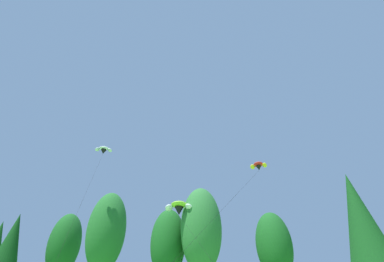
% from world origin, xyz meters
% --- Properties ---
extents(treeline_tree_b, '(4.29, 4.29, 12.22)m').
position_xyz_m(treeline_tree_b, '(-32.83, 41.32, 7.65)').
color(treeline_tree_b, '#472D19').
rests_on(treeline_tree_b, ground_plane).
extents(treeline_tree_c, '(5.27, 5.27, 12.85)m').
position_xyz_m(treeline_tree_c, '(-26.53, 46.10, 7.78)').
color(treeline_tree_c, '#472D19').
rests_on(treeline_tree_c, ground_plane).
extents(treeline_tree_d, '(5.82, 5.82, 14.90)m').
position_xyz_m(treeline_tree_d, '(-16.70, 43.05, 9.03)').
color(treeline_tree_d, '#472D19').
rests_on(treeline_tree_d, ground_plane).
extents(treeline_tree_e, '(4.93, 4.93, 11.58)m').
position_xyz_m(treeline_tree_e, '(-6.57, 43.29, 7.01)').
color(treeline_tree_e, '#472D19').
rests_on(treeline_tree_e, ground_plane).
extents(treeline_tree_f, '(5.58, 5.58, 14.01)m').
position_xyz_m(treeline_tree_f, '(-1.42, 42.14, 8.48)').
color(treeline_tree_f, '#472D19').
rests_on(treeline_tree_f, ground_plane).
extents(treeline_tree_g, '(4.63, 4.63, 10.48)m').
position_xyz_m(treeline_tree_g, '(7.79, 44.40, 6.34)').
color(treeline_tree_g, '#472D19').
rests_on(treeline_tree_g, ground_plane).
extents(treeline_tree_h, '(4.67, 4.67, 13.94)m').
position_xyz_m(treeline_tree_h, '(17.77, 41.34, 8.73)').
color(treeline_tree_h, '#472D19').
rests_on(treeline_tree_h, ground_plane).
extents(parafoil_kite_high_white, '(13.17, 19.11, 19.63)m').
position_xyz_m(parafoil_kite_high_white, '(-16.52, 38.25, 20.60)').
color(parafoil_kite_high_white, white).
extents(parafoil_kite_mid_red_yellow, '(6.76, 18.39, 13.38)m').
position_xyz_m(parafoil_kite_mid_red_yellow, '(7.30, 36.87, 14.40)').
color(parafoil_kite_mid_red_yellow, red).
extents(parafoil_kite_far_lime_white, '(11.35, 20.25, 10.17)m').
position_xyz_m(parafoil_kite_far_lime_white, '(-3.88, 39.77, 10.87)').
color(parafoil_kite_far_lime_white, '#93D633').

